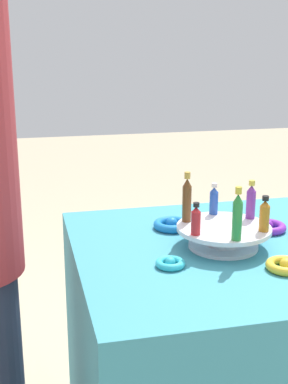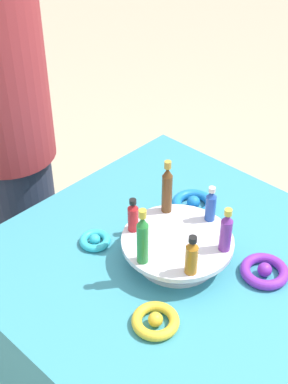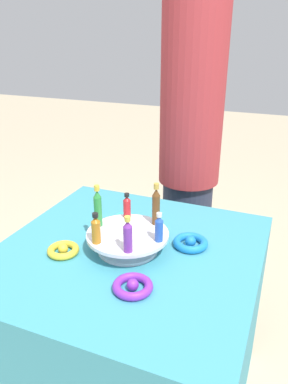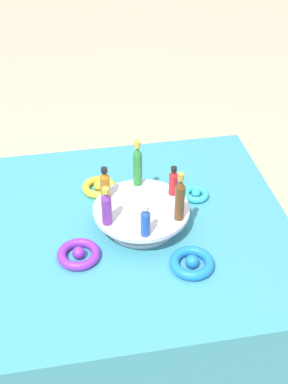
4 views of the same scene
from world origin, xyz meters
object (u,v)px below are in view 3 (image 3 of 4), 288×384
bottle_blue (159,228)px  bottle_red (127,206)px  bottle_brown (156,206)px  bottle_amber (96,229)px  ribbon_bow_gold (63,250)px  ribbon_bow_blue (191,243)px  person_figure (190,151)px  display_stand (128,239)px  ribbon_bow_purple (133,286)px  ribbon_bow_teal (124,218)px  bottle_green (98,207)px  bottle_purple (128,236)px

bottle_blue → bottle_red: bearing=145.4°
bottle_brown → bottle_red: bottle_brown is taller
bottle_amber → ribbon_bow_gold: (-0.12, -0.01, -0.10)m
ribbon_bow_blue → person_figure: person_figure is taller
display_stand → ribbon_bow_purple: 0.21m
ribbon_bow_blue → bottle_amber: bearing=-142.4°
bottle_blue → ribbon_bow_blue: 0.16m
display_stand → bottle_brown: size_ratio=1.82×
person_figure → ribbon_bow_teal: bearing=-11.1°
bottle_amber → ribbon_bow_blue: bottle_amber is taller
bottle_brown → bottle_red: size_ratio=1.63×
ribbon_bow_blue → bottle_blue: bearing=-124.4°
bottle_amber → bottle_blue: bottle_amber is taller
bottle_red → bottle_brown: bearing=-4.6°
display_stand → bottle_brown: (0.06, 0.09, 0.09)m
ribbon_bow_purple → person_figure: person_figure is taller
ribbon_bow_gold → bottle_red: bearing=55.5°
bottle_amber → ribbon_bow_blue: size_ratio=0.86×
bottle_green → ribbon_bow_blue: size_ratio=1.24×
bottle_amber → bottle_purple: 0.11m
display_stand → bottle_purple: (0.05, -0.10, 0.08)m
bottle_green → ribbon_bow_gold: bearing=-124.4°
bottle_blue → ribbon_bow_blue: bearing=55.6°
bottle_blue → ribbon_bow_purple: bottle_blue is taller
display_stand → bottle_amber: bottle_amber is taller
bottle_brown → ribbon_bow_teal: 0.22m
bottle_green → bottle_blue: (0.22, -0.02, -0.02)m
bottle_purple → bottle_blue: bottle_purple is taller
bottle_amber → ribbon_bow_purple: size_ratio=0.88×
bottle_purple → ribbon_bow_purple: (0.05, -0.08, -0.10)m
bottle_amber → display_stand: bearing=55.4°
bottle_brown → bottle_blue: (0.05, -0.10, -0.02)m
bottle_red → person_figure: size_ratio=0.05×
bottle_brown → ribbon_bow_teal: (-0.16, 0.09, -0.12)m
bottle_purple → person_figure: 0.79m
bottle_red → bottle_blue: bearing=-34.6°
bottle_red → bottle_blue: 0.19m
bottle_brown → bottle_green: bearing=-154.6°
ribbon_bow_blue → bottle_red: bearing=179.8°
bottle_green → ribbon_bow_blue: bearing=17.0°
bottle_green → bottle_amber: size_ratio=1.44×
bottle_blue → ribbon_bow_blue: (0.07, 0.11, -0.09)m
bottle_green → ribbon_bow_teal: bearing=86.3°
bottle_brown → ribbon_bow_blue: (0.12, 0.01, -0.12)m
bottle_blue → person_figure: (-0.10, 0.69, 0.03)m
bottle_purple → bottle_green: bearing=145.4°
bottle_brown → bottle_green: bottle_brown is taller
display_stand → person_figure: size_ratio=0.16×
ribbon_bow_purple → bottle_amber: bearing=150.1°
ribbon_bow_blue → ribbon_bow_purple: bearing=-106.8°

